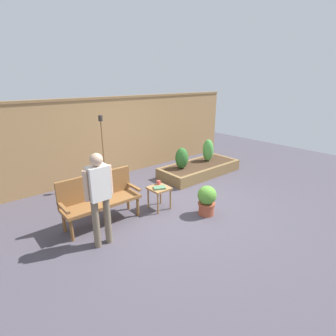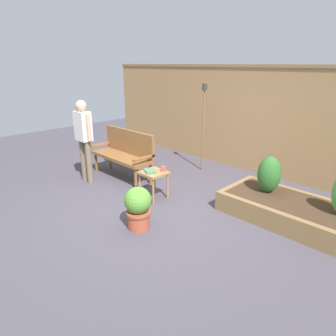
% 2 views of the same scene
% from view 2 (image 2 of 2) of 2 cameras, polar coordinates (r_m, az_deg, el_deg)
% --- Properties ---
extents(ground_plane, '(14.00, 14.00, 0.00)m').
position_cam_2_polar(ground_plane, '(4.80, -1.61, -7.55)').
color(ground_plane, '#47424C').
extents(fence_back, '(8.40, 0.14, 2.16)m').
position_cam_2_polar(fence_back, '(6.44, 15.54, 9.01)').
color(fence_back, '#A37A4C').
rests_on(fence_back, ground_plane).
extents(garden_bench, '(1.44, 0.48, 0.94)m').
position_cam_2_polar(garden_bench, '(5.97, -8.25, 3.35)').
color(garden_bench, brown).
rests_on(garden_bench, ground_plane).
extents(side_table, '(0.40, 0.40, 0.48)m').
position_cam_2_polar(side_table, '(4.97, -2.76, -1.61)').
color(side_table, '#9E7042').
rests_on(side_table, ground_plane).
extents(cup_on_table, '(0.11, 0.08, 0.08)m').
position_cam_2_polar(cup_on_table, '(4.95, -0.94, -0.14)').
color(cup_on_table, '#CC4C47').
rests_on(cup_on_table, side_table).
extents(book_on_table, '(0.28, 0.25, 0.04)m').
position_cam_2_polar(book_on_table, '(4.93, -3.47, -0.57)').
color(book_on_table, '#4C7A56').
rests_on(book_on_table, side_table).
extents(potted_boxwood, '(0.38, 0.38, 0.61)m').
position_cam_2_polar(potted_boxwood, '(4.12, -5.75, -7.33)').
color(potted_boxwood, '#A84C33').
rests_on(potted_boxwood, ground_plane).
extents(raised_planter_bed, '(2.40, 1.00, 0.30)m').
position_cam_2_polar(raised_planter_bed, '(4.67, 24.85, -8.28)').
color(raised_planter_bed, olive).
rests_on(raised_planter_bed, ground_plane).
extents(shrub_near_bench, '(0.35, 0.35, 0.57)m').
position_cam_2_polar(shrub_near_bench, '(4.78, 18.79, -1.16)').
color(shrub_near_bench, brown).
rests_on(shrub_near_bench, raised_planter_bed).
extents(tiki_torch, '(0.10, 0.10, 1.80)m').
position_cam_2_polar(tiki_torch, '(6.20, 6.85, 10.44)').
color(tiki_torch, brown).
rests_on(tiki_torch, ground_plane).
extents(person_by_bench, '(0.47, 0.20, 1.56)m').
position_cam_2_polar(person_by_bench, '(5.76, -15.84, 6.20)').
color(person_by_bench, '#70604C').
rests_on(person_by_bench, ground_plane).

